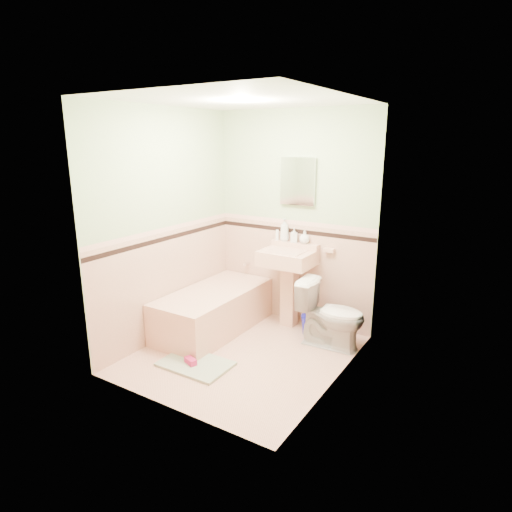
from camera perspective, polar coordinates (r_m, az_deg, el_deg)
The scene contains 32 objects.
floor at distance 4.63m, azimuth -1.67°, elevation -12.74°, with size 2.20×2.20×0.00m, color #E1AC93.
ceiling at distance 4.11m, azimuth -1.95°, elevation 19.80°, with size 2.20×2.20×0.00m, color white.
wall_back at distance 5.13m, azimuth 5.03°, elevation 4.78°, with size 2.50×2.50×0.00m, color beige.
wall_front at distance 3.37m, azimuth -12.22°, elevation -0.93°, with size 2.50×2.50×0.00m, color beige.
wall_left at distance 4.81m, azimuth -11.79°, elevation 3.85°, with size 2.50×2.50×0.00m, color beige.
wall_right at distance 3.75m, azimuth 11.03°, elevation 0.77°, with size 2.50×2.50×0.00m, color beige.
wainscot_back at distance 5.28m, azimuth 4.81°, elevation -2.20°, with size 2.00×2.00×0.00m, color beige.
wainscot_front at distance 3.60m, azimuth -11.51°, elevation -10.88°, with size 2.00×2.00×0.00m, color beige.
wainscot_left at distance 4.97m, azimuth -11.29°, elevation -3.54°, with size 2.20×2.20×0.00m, color beige.
wainscot_right at distance 3.96m, azimuth 10.39°, elevation -8.36°, with size 2.20×2.20×0.00m, color beige.
accent_back at distance 5.14m, azimuth 4.91°, elevation 3.33°, with size 2.00×2.00×0.00m, color black.
accent_front at distance 3.42m, azimuth -11.89°, elevation -2.96°, with size 2.00×2.00×0.00m, color black.
accent_left at distance 4.83m, azimuth -11.55°, elevation 2.31°, with size 2.20×2.20×0.00m, color black.
accent_right at distance 3.79m, azimuth 10.68°, elevation -1.10°, with size 2.20×2.20×0.00m, color black.
cap_back at distance 5.12m, azimuth 4.93°, elevation 4.43°, with size 2.00×2.00×0.00m, color #E1AC9B.
cap_front at distance 3.39m, azimuth -11.98°, elevation -1.35°, with size 2.00×2.00×0.00m, color #E1AC9B.
cap_left at distance 4.81m, azimuth -11.61°, elevation 3.48°, with size 2.20×2.20×0.00m, color #E1AC9B.
cap_right at distance 3.77m, azimuth 10.75°, elevation 0.36°, with size 2.20×2.20×0.00m, color #E1AC9B.
bathtub at distance 5.11m, azimuth -5.58°, elevation -7.25°, with size 0.70×1.50×0.45m, color #DCA58B.
tub_faucet at distance 5.54m, azimuth -1.17°, elevation -0.99°, with size 0.04×0.04×0.12m, color silver.
sink at distance 5.10m, azimuth 4.11°, elevation -4.37°, with size 0.59×0.49×0.93m, color #DCA58B, non-canonical shape.
sink_faucet at distance 5.08m, azimuth 4.94°, elevation 1.23°, with size 0.02×0.02×0.10m, color silver.
medicine_cabinet at distance 5.02m, azimuth 5.51°, elevation 9.73°, with size 0.43×0.04×0.54m, color white.
soap_dish at distance 4.97m, azimuth 9.58°, elevation 0.75°, with size 0.12×0.07×0.04m, color #DCA58B.
soap_bottle_left at distance 5.14m, azimuth 3.77°, elevation 3.47°, with size 0.10×0.10×0.27m, color #B2B2B2.
soap_bottle_mid at distance 5.10m, azimuth 5.02°, elevation 2.76°, with size 0.08×0.08×0.17m, color #B2B2B2.
soap_bottle_right at distance 5.04m, azimuth 6.40°, elevation 2.49°, with size 0.12×0.12×0.15m, color #B2B2B2.
tube at distance 5.21m, azimuth 2.81°, elevation 2.79°, with size 0.04×0.04×0.12m, color white.
toilet at distance 4.72m, azimuth 9.86°, elevation -7.57°, with size 0.40×0.71×0.72m, color white.
bucket at distance 5.06m, azimuth 7.18°, elevation -8.95°, with size 0.22×0.22×0.22m, color #1718B5, non-canonical shape.
bath_mat at distance 4.46m, azimuth -7.93°, elevation -13.87°, with size 0.69×0.46×0.03m, color gray.
shoe at distance 4.43m, azimuth -8.59°, elevation -13.48°, with size 0.14×0.07×0.06m, color #BF1E59.
Camera 1 is at (2.27, -3.41, 2.15)m, focal length 30.46 mm.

